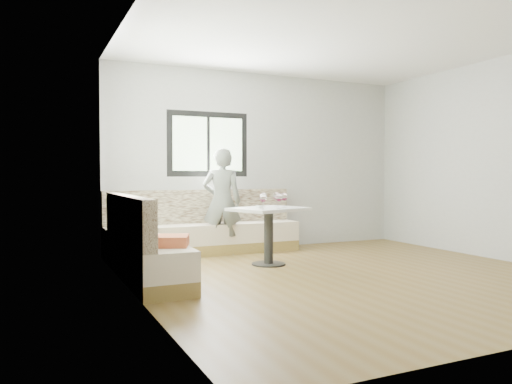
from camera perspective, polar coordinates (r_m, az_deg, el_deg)
room at (r=5.93m, az=9.91°, el=4.20°), size 5.01×5.01×2.81m
banquette at (r=6.74m, az=-8.57°, el=-5.26°), size 2.90×2.80×0.95m
table at (r=6.52m, az=1.45°, el=-3.45°), size 1.09×0.96×0.75m
person at (r=7.37m, az=-3.92°, el=-1.09°), size 0.67×0.55×1.57m
olive_ramekin at (r=6.40m, az=0.37°, el=-1.70°), size 0.09×0.09×0.04m
wine_glass_a at (r=6.19m, az=0.81°, el=-0.74°), size 0.09×0.09×0.19m
wine_glass_b at (r=6.33m, az=2.63°, el=-0.68°), size 0.09×0.09×0.19m
wine_glass_c at (r=6.54m, az=3.25°, el=-0.59°), size 0.09×0.09×0.19m
wine_glass_d at (r=6.57m, az=0.88°, el=-0.58°), size 0.09×0.09×0.19m
wine_glass_e at (r=6.77m, az=2.36°, el=-0.50°), size 0.09×0.09×0.19m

